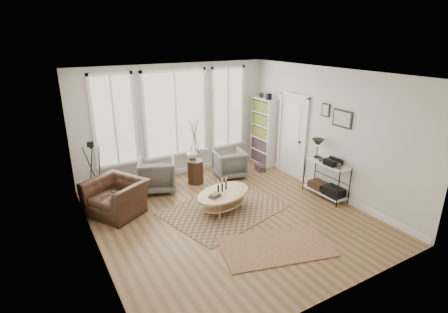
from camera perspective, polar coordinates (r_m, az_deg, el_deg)
room at (r=6.81m, az=1.12°, el=0.94°), size 5.50×5.54×2.90m
bay_window at (r=9.08m, az=-7.88°, el=6.68°), size 4.14×0.12×2.24m
door at (r=9.22m, az=11.10°, el=3.59°), size 0.09×1.06×2.22m
bookcase at (r=9.99m, az=6.42°, el=4.07°), size 0.31×0.85×2.06m
low_shelf at (r=8.32m, az=16.32°, el=-3.08°), size 0.38×1.08×1.30m
wall_art at (r=8.08m, az=18.08°, el=6.26°), size 0.04×0.88×0.44m
rug_main at (r=7.61m, az=-0.02°, el=-8.65°), size 2.76×2.33×0.01m
rug_runner at (r=6.48m, az=8.46°, el=-14.31°), size 2.16×1.56×0.01m
coffee_table at (r=7.45m, az=-0.13°, el=-6.51°), size 1.54×1.24×0.61m
armchair_left at (r=8.51m, az=-10.86°, el=-2.93°), size 1.10×1.12×0.79m
armchair_right at (r=9.18m, az=0.89°, el=-1.17°), size 0.89×0.91×0.71m
side_table at (r=8.66m, az=-4.77°, el=0.63°), size 0.40×0.40×1.67m
vase at (r=8.84m, az=-5.26°, el=0.53°), size 0.32×0.32×0.27m
accent_chair at (r=7.67m, az=-17.21°, el=-6.35°), size 1.46×1.41×0.73m
tripod_camera at (r=8.13m, az=-20.34°, el=-2.97°), size 0.50×0.50×1.42m
book_stack_near at (r=9.71m, az=5.92°, el=-1.78°), size 0.24×0.29×0.17m
book_stack_far at (r=9.66m, az=6.15°, el=-1.95°), size 0.26×0.29×0.16m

